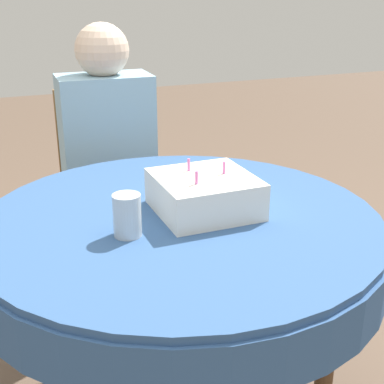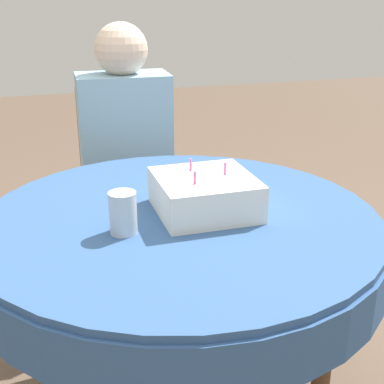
% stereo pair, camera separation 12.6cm
% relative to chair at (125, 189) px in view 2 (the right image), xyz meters
% --- Properties ---
extents(dining_table, '(1.13, 1.13, 0.75)m').
position_rel_chair_xyz_m(dining_table, '(-0.00, -0.91, 0.17)').
color(dining_table, '#335689').
rests_on(dining_table, ground_plane).
extents(chair, '(0.43, 0.43, 0.93)m').
position_rel_chair_xyz_m(chair, '(0.00, 0.00, 0.00)').
color(chair, brown).
rests_on(chair, ground_plane).
extents(person, '(0.38, 0.33, 1.21)m').
position_rel_chair_xyz_m(person, '(-0.00, -0.09, 0.23)').
color(person, beige).
rests_on(person, ground_plane).
extents(birthday_cake, '(0.27, 0.27, 0.14)m').
position_rel_chair_xyz_m(birthday_cake, '(0.07, -0.91, 0.31)').
color(birthday_cake, white).
rests_on(birthday_cake, dining_table).
extents(drinking_glass, '(0.07, 0.07, 0.11)m').
position_rel_chair_xyz_m(drinking_glass, '(-0.17, -0.99, 0.31)').
color(drinking_glass, silver).
rests_on(drinking_glass, dining_table).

